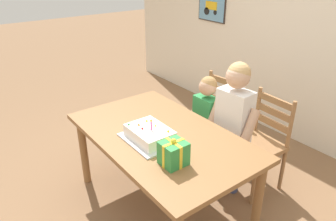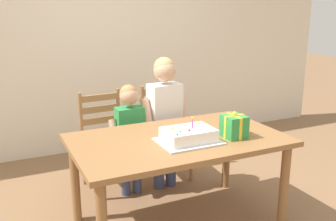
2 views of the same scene
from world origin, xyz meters
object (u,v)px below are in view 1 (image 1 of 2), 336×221
chair_right (259,143)px  birthday_cake (150,134)px  gift_box_red_large (174,153)px  chair_left (213,118)px  child_older (234,117)px  child_younger (206,117)px  dining_table (161,143)px

chair_right → birthday_cake: bearing=-105.5°
gift_box_red_large → chair_left: gift_box_red_large is taller
child_older → child_younger: (-0.34, 0.00, -0.14)m
dining_table → chair_left: (-0.31, 0.90, -0.18)m
dining_table → child_older: (0.19, 0.65, 0.12)m
chair_left → chair_right: (0.61, 0.00, 0.00)m
chair_left → child_older: child_older is taller
chair_right → child_younger: (-0.46, -0.25, 0.16)m
chair_left → child_younger: 0.33m
chair_left → chair_right: bearing=0.0°
dining_table → chair_left: size_ratio=1.73×
gift_box_red_large → chair_right: (-0.08, 1.07, -0.35)m
chair_right → child_older: 0.41m
child_older → child_younger: bearing=179.9°
chair_left → child_younger: bearing=-59.3°
birthday_cake → gift_box_red_large: size_ratio=2.16×
chair_left → chair_right: 0.61m
birthday_cake → gift_box_red_large: gift_box_red_large is taller
gift_box_red_large → chair_right: 1.13m
gift_box_red_large → child_older: bearing=103.5°
birthday_cake → child_younger: 0.80m
child_older → child_younger: size_ratio=1.21×
child_older → child_younger: 0.37m
birthday_cake → chair_left: birthday_cake is taller
chair_right → child_younger: child_younger is taller
birthday_cake → child_younger: bearing=103.0°
birthday_cake → gift_box_red_large: 0.37m
dining_table → gift_box_red_large: (0.38, -0.17, 0.17)m
gift_box_red_large → child_older: (-0.20, 0.82, -0.05)m
gift_box_red_large → chair_left: (-0.69, 1.07, -0.35)m
birthday_cake → chair_right: size_ratio=0.48×
chair_right → gift_box_red_large: bearing=-85.9°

